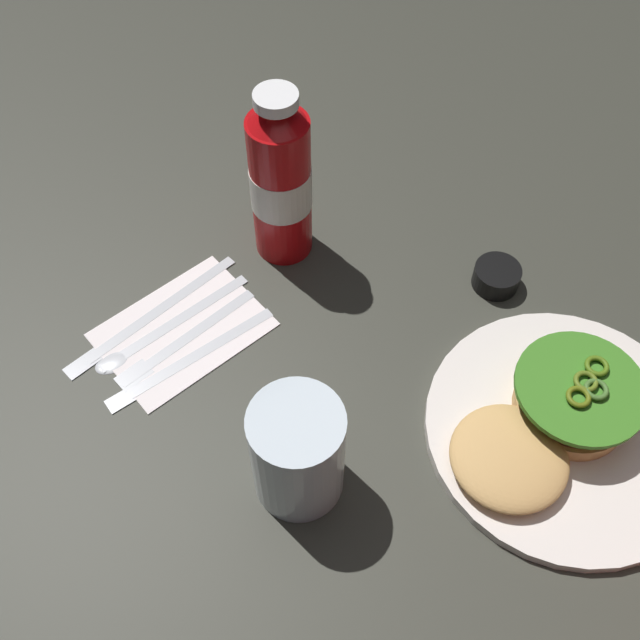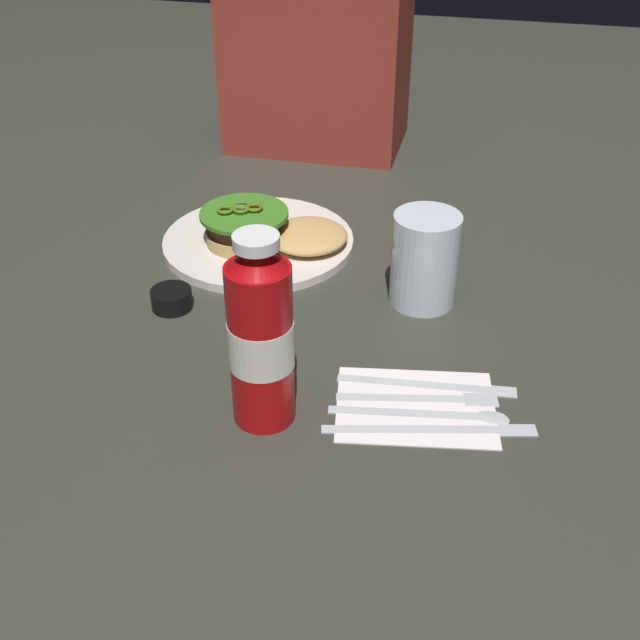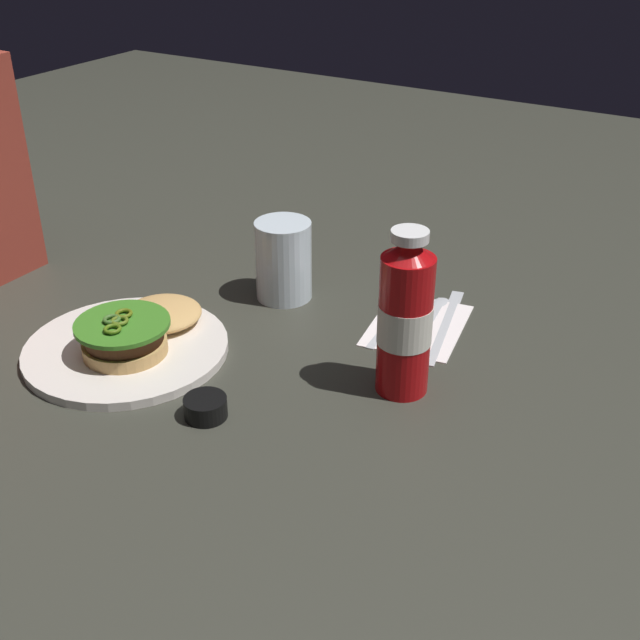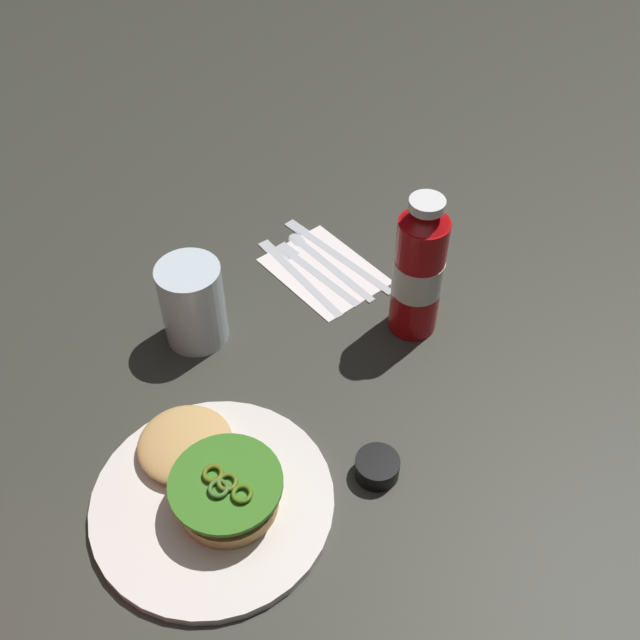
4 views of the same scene
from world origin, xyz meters
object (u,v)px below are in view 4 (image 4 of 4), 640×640
condiment_cup (377,467)px  butter_knife (294,271)px  fork_utensil (309,266)px  water_glass (193,303)px  spoon_utensil (318,255)px  ketchup_bottle (418,271)px  dinner_plate (213,502)px  napkin (324,271)px  burger_sandwich (211,474)px  steak_knife (331,249)px

condiment_cup → butter_knife: size_ratio=0.26×
fork_utensil → butter_knife: (0.00, 0.02, -0.00)m
water_glass → spoon_utensil: (0.05, -0.22, -0.06)m
spoon_utensil → fork_utensil: 0.03m
fork_utensil → ketchup_bottle: bearing=-159.0°
dinner_plate → ketchup_bottle: size_ratio=1.28×
condiment_cup → spoon_utensil: (0.36, -0.13, -0.01)m
ketchup_bottle → butter_knife: ketchup_bottle is taller
napkin → spoon_utensil: 0.03m
condiment_cup → butter_knife: (0.34, -0.08, -0.01)m
spoon_utensil → fork_utensil: same height
napkin → fork_utensil: size_ratio=0.97×
burger_sandwich → butter_knife: burger_sandwich is taller
burger_sandwich → fork_utensil: burger_sandwich is taller
napkin → fork_utensil: bearing=45.3°
water_glass → butter_knife: (0.04, -0.17, -0.06)m
burger_sandwich → butter_knife: 0.37m
water_glass → steak_knife: 0.25m
butter_knife → burger_sandwich: bearing=136.4°
burger_sandwich → condiment_cup: bearing=-114.2°
dinner_plate → burger_sandwich: 0.03m
spoon_utensil → butter_knife: (-0.01, 0.05, 0.00)m
water_glass → fork_utensil: (0.04, -0.20, -0.06)m
burger_sandwich → water_glass: (0.23, -0.08, 0.03)m
napkin → steak_knife: 0.05m
water_glass → ketchup_bottle: bearing=-116.9°
burger_sandwich → steak_knife: 0.43m
water_glass → napkin: bearing=-84.3°
spoon_utensil → burger_sandwich: bearing=132.7°
condiment_cup → steak_knife: bearing=-23.3°
dinner_plate → water_glass: 0.27m
fork_utensil → butter_knife: 0.02m
burger_sandwich → spoon_utensil: bearing=-47.3°
steak_knife → fork_utensil: size_ratio=1.26×
dinner_plate → butter_knife: (0.29, -0.26, -0.00)m
ketchup_bottle → condiment_cup: bearing=135.1°
spoon_utensil → butter_knife: size_ratio=0.96×
condiment_cup → spoon_utensil: size_ratio=0.27×
dinner_plate → condiment_cup: bearing=-108.2°
burger_sandwich → fork_utensil: 0.38m
ketchup_bottle → steak_knife: size_ratio=0.97×
napkin → spoon_utensil: size_ratio=0.89×
water_glass → steak_knife: bearing=-77.5°
water_glass → butter_knife: bearing=-76.9°
spoon_utensil → butter_knife: 0.05m
spoon_utensil → steak_knife: bearing=-85.9°
ketchup_bottle → steak_knife: (0.19, 0.02, -0.09)m
ketchup_bottle → water_glass: ketchup_bottle is taller
dinner_plate → steak_knife: bearing=-48.2°
dinner_plate → ketchup_bottle: (0.11, -0.35, 0.09)m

